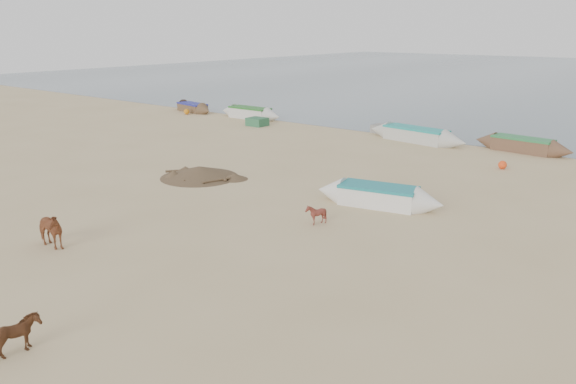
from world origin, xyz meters
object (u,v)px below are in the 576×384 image
object	(u,v)px
cow_adult	(48,230)
near_canoe	(378,196)
calf_right	(16,337)
calf_front	(316,214)

from	to	relation	value
cow_adult	near_canoe	world-z (taller)	cow_adult
calf_right	near_canoe	distance (m)	14.85
cow_adult	near_canoe	bearing A→B (deg)	-31.63
cow_adult	calf_front	xyz separation A→B (m)	(5.66, 7.48, -0.24)
calf_right	near_canoe	bearing A→B (deg)	-20.29
calf_right	near_canoe	world-z (taller)	calf_right
near_canoe	calf_front	bearing A→B (deg)	-113.23
cow_adult	calf_front	distance (m)	9.38
cow_adult	calf_right	world-z (taller)	cow_adult
cow_adult	calf_right	distance (m)	6.75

